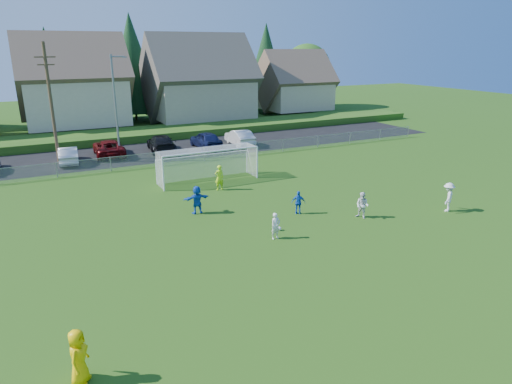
{
  "coord_description": "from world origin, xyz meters",
  "views": [
    {
      "loc": [
        -11.65,
        -14.95,
        9.69
      ],
      "look_at": [
        0.0,
        8.0,
        1.4
      ],
      "focal_mm": 32.0,
      "sensor_mm": 36.0,
      "label": 1
    }
  ],
  "objects_px": {
    "player_white_c": "(448,197)",
    "car_f": "(240,137)",
    "player_blue_a": "(298,202)",
    "car_b": "(68,155)",
    "player_white_b": "(362,205)",
    "goalkeeper": "(219,178)",
    "car_c": "(109,148)",
    "player_white_a": "(276,226)",
    "soccer_ball": "(279,229)",
    "car_d": "(161,143)",
    "referee": "(78,357)",
    "player_blue_b": "(197,200)",
    "car_e": "(206,140)",
    "soccer_goal": "(207,159)"
  },
  "relations": [
    {
      "from": "player_blue_b",
      "to": "car_b",
      "type": "relative_size",
      "value": 0.39
    },
    {
      "from": "goalkeeper",
      "to": "car_c",
      "type": "relative_size",
      "value": 0.33
    },
    {
      "from": "goalkeeper",
      "to": "car_e",
      "type": "height_order",
      "value": "goalkeeper"
    },
    {
      "from": "soccer_goal",
      "to": "car_d",
      "type": "bearing_deg",
      "value": 91.78
    },
    {
      "from": "car_b",
      "to": "player_white_c",
      "type": "bearing_deg",
      "value": 134.64
    },
    {
      "from": "player_white_a",
      "to": "car_f",
      "type": "xyz_separation_m",
      "value": [
        8.31,
        22.28,
        0.07
      ]
    },
    {
      "from": "player_white_c",
      "to": "car_f",
      "type": "distance_m",
      "value": 23.58
    },
    {
      "from": "player_white_a",
      "to": "goalkeeper",
      "type": "xyz_separation_m",
      "value": [
        0.65,
        9.22,
        0.18
      ]
    },
    {
      "from": "referee",
      "to": "player_white_c",
      "type": "xyz_separation_m",
      "value": [
        21.9,
        5.62,
        0.01
      ]
    },
    {
      "from": "goalkeeper",
      "to": "car_c",
      "type": "xyz_separation_m",
      "value": [
        -5.05,
        14.23,
        -0.15
      ]
    },
    {
      "from": "car_b",
      "to": "car_c",
      "type": "height_order",
      "value": "car_c"
    },
    {
      "from": "player_white_b",
      "to": "soccer_goal",
      "type": "xyz_separation_m",
      "value": [
        -5.25,
        11.44,
        0.84
      ]
    },
    {
      "from": "car_c",
      "to": "car_e",
      "type": "distance_m",
      "value": 9.2
    },
    {
      "from": "goalkeeper",
      "to": "soccer_goal",
      "type": "bearing_deg",
      "value": -92.97
    },
    {
      "from": "player_white_c",
      "to": "soccer_goal",
      "type": "relative_size",
      "value": 0.24
    },
    {
      "from": "car_f",
      "to": "car_e",
      "type": "bearing_deg",
      "value": -1.04
    },
    {
      "from": "player_blue_a",
      "to": "car_b",
      "type": "relative_size",
      "value": 0.33
    },
    {
      "from": "soccer_ball",
      "to": "car_c",
      "type": "xyz_separation_m",
      "value": [
        -5.13,
        22.58,
        0.64
      ]
    },
    {
      "from": "player_white_c",
      "to": "soccer_goal",
      "type": "xyz_separation_m",
      "value": [
        -10.68,
        12.86,
        0.73
      ]
    },
    {
      "from": "car_c",
      "to": "car_f",
      "type": "height_order",
      "value": "car_f"
    },
    {
      "from": "player_white_a",
      "to": "player_white_b",
      "type": "distance_m",
      "value": 6.0
    },
    {
      "from": "player_white_b",
      "to": "car_c",
      "type": "relative_size",
      "value": 0.29
    },
    {
      "from": "goalkeeper",
      "to": "player_white_c",
      "type": "bearing_deg",
      "value": 135.25
    },
    {
      "from": "player_white_a",
      "to": "soccer_goal",
      "type": "distance_m",
      "value": 11.82
    },
    {
      "from": "referee",
      "to": "player_white_a",
      "type": "bearing_deg",
      "value": -30.34
    },
    {
      "from": "car_c",
      "to": "car_d",
      "type": "relative_size",
      "value": 0.99
    },
    {
      "from": "car_c",
      "to": "player_white_a",
      "type": "bearing_deg",
      "value": 103.99
    },
    {
      "from": "referee",
      "to": "car_f",
      "type": "relative_size",
      "value": 0.37
    },
    {
      "from": "soccer_goal",
      "to": "car_f",
      "type": "bearing_deg",
      "value": 54.26
    },
    {
      "from": "goalkeeper",
      "to": "car_e",
      "type": "xyz_separation_m",
      "value": [
        4.1,
        13.35,
        -0.07
      ]
    },
    {
      "from": "player_white_b",
      "to": "car_f",
      "type": "distance_m",
      "value": 22.08
    },
    {
      "from": "referee",
      "to": "car_f",
      "type": "distance_m",
      "value": 34.55
    },
    {
      "from": "player_white_c",
      "to": "car_b",
      "type": "relative_size",
      "value": 0.41
    },
    {
      "from": "car_b",
      "to": "player_blue_b",
      "type": "bearing_deg",
      "value": 113.45
    },
    {
      "from": "referee",
      "to": "player_blue_b",
      "type": "bearing_deg",
      "value": -6.69
    },
    {
      "from": "goalkeeper",
      "to": "car_b",
      "type": "distance_m",
      "value": 15.53
    },
    {
      "from": "soccer_ball",
      "to": "player_blue_b",
      "type": "xyz_separation_m",
      "value": [
        -3.08,
        4.61,
        0.75
      ]
    },
    {
      "from": "player_blue_a",
      "to": "goalkeeper",
      "type": "bearing_deg",
      "value": -35.42
    },
    {
      "from": "player_white_a",
      "to": "goalkeeper",
      "type": "distance_m",
      "value": 9.24
    },
    {
      "from": "car_b",
      "to": "car_e",
      "type": "distance_m",
      "value": 12.76
    },
    {
      "from": "player_white_c",
      "to": "player_blue_a",
      "type": "relative_size",
      "value": 1.26
    },
    {
      "from": "player_blue_b",
      "to": "car_d",
      "type": "height_order",
      "value": "player_blue_b"
    },
    {
      "from": "player_white_a",
      "to": "player_blue_b",
      "type": "relative_size",
      "value": 0.83
    },
    {
      "from": "car_c",
      "to": "car_d",
      "type": "bearing_deg",
      "value": 178.33
    },
    {
      "from": "player_white_b",
      "to": "player_white_c",
      "type": "distance_m",
      "value": 5.62
    },
    {
      "from": "car_d",
      "to": "soccer_ball",
      "type": "bearing_deg",
      "value": 97.67
    },
    {
      "from": "goalkeeper",
      "to": "car_d",
      "type": "bearing_deg",
      "value": -89.92
    },
    {
      "from": "player_white_b",
      "to": "player_white_a",
      "type": "bearing_deg",
      "value": -112.01
    },
    {
      "from": "car_b",
      "to": "car_d",
      "type": "distance_m",
      "value": 8.44
    },
    {
      "from": "soccer_ball",
      "to": "car_d",
      "type": "relative_size",
      "value": 0.04
    }
  ]
}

